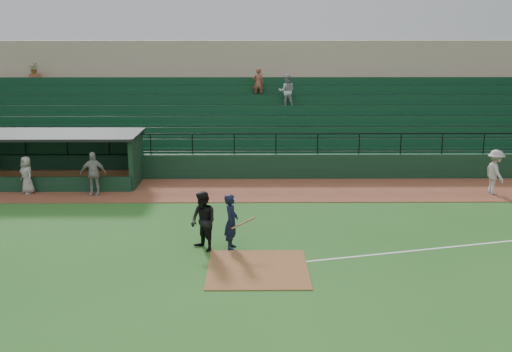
{
  "coord_description": "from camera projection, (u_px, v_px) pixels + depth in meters",
  "views": [
    {
      "loc": [
        -0.19,
        -17.24,
        6.87
      ],
      "look_at": [
        0.0,
        5.0,
        1.4
      ],
      "focal_mm": 40.9,
      "sensor_mm": 36.0,
      "label": 1
    }
  ],
  "objects": [
    {
      "name": "ground",
      "position": [
        257.0,
        257.0,
        18.39
      ],
      "size": [
        90.0,
        90.0,
        0.0
      ],
      "primitive_type": "plane",
      "color": "#24591C",
      "rests_on": "ground"
    },
    {
      "name": "dugout_player_b",
      "position": [
        27.0,
        175.0,
        25.35
      ],
      "size": [
        0.94,
        0.94,
        1.65
      ],
      "primitive_type": "imported",
      "rotation": [
        0.0,
        0.0,
        -0.78
      ],
      "color": "gray",
      "rests_on": "warning_track"
    },
    {
      "name": "runner",
      "position": [
        495.0,
        172.0,
        25.27
      ],
      "size": [
        0.83,
        1.32,
        1.95
      ],
      "primitive_type": "imported",
      "rotation": [
        0.0,
        0.0,
        1.66
      ],
      "color": "#ABA69F",
      "rests_on": "warning_track"
    },
    {
      "name": "warning_track",
      "position": [
        255.0,
        190.0,
        26.15
      ],
      "size": [
        40.0,
        4.0,
        0.03
      ],
      "primitive_type": "cube",
      "color": "brown",
      "rests_on": "ground"
    },
    {
      "name": "home_plate_dirt",
      "position": [
        258.0,
        269.0,
        17.41
      ],
      "size": [
        3.0,
        3.0,
        0.03
      ],
      "primitive_type": "cube",
      "color": "brown",
      "rests_on": "ground"
    },
    {
      "name": "foul_line",
      "position": [
        494.0,
        243.0,
        19.62
      ],
      "size": [
        17.49,
        4.44,
        0.01
      ],
      "primitive_type": "cube",
      "rotation": [
        0.0,
        0.0,
        0.24
      ],
      "color": "white",
      "rests_on": "ground"
    },
    {
      "name": "umpire",
      "position": [
        203.0,
        221.0,
        18.74
      ],
      "size": [
        1.17,
        1.2,
        1.95
      ],
      "primitive_type": "imported",
      "rotation": [
        0.0,
        0.0,
        -0.87
      ],
      "color": "black",
      "rests_on": "ground"
    },
    {
      "name": "stadium_structure",
      "position": [
        254.0,
        114.0,
        33.82
      ],
      "size": [
        38.0,
        13.08,
        6.4
      ],
      "color": "black",
      "rests_on": "ground"
    },
    {
      "name": "dugout",
      "position": [
        47.0,
        155.0,
        27.27
      ],
      "size": [
        8.9,
        3.2,
        2.42
      ],
      "color": "black",
      "rests_on": "ground"
    },
    {
      "name": "dugout_player_a",
      "position": [
        93.0,
        173.0,
        25.12
      ],
      "size": [
        1.13,
        0.51,
        1.9
      ],
      "primitive_type": "imported",
      "rotation": [
        0.0,
        0.0,
        0.05
      ],
      "color": "#9E9A94",
      "rests_on": "warning_track"
    },
    {
      "name": "batter_at_plate",
      "position": [
        231.0,
        222.0,
        18.87
      ],
      "size": [
        1.05,
        0.73,
        1.84
      ],
      "color": "black",
      "rests_on": "ground"
    }
  ]
}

